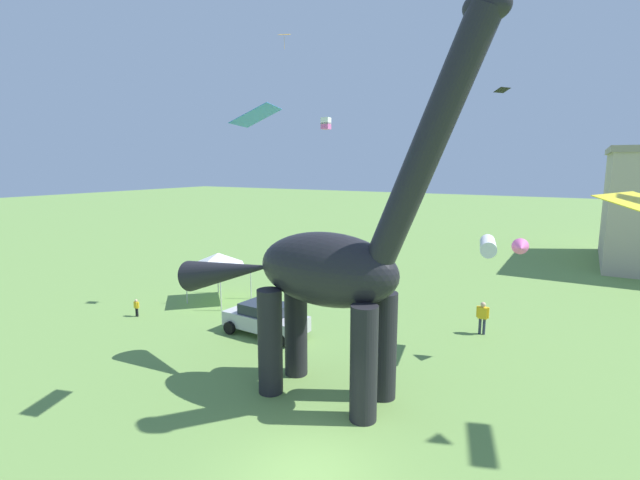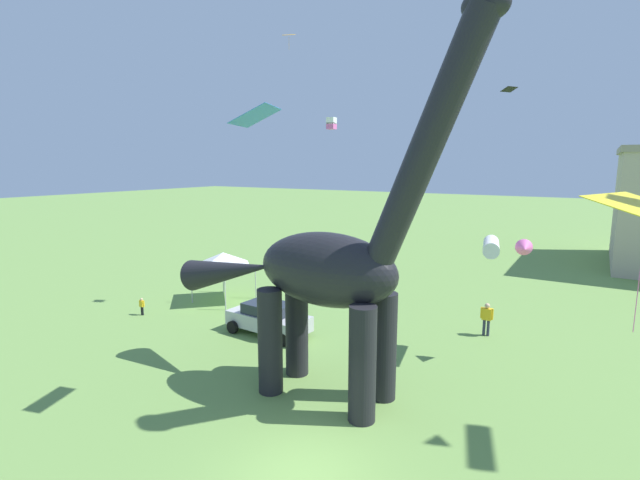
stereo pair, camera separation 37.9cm
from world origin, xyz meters
name	(u,v)px [view 2 (the right image)]	position (x,y,z in m)	size (l,w,h in m)	color
ground_plane	(303,474)	(0.00, 0.00, 0.00)	(240.00, 240.00, 0.00)	#6B9347
dinosaur_sculpture	(325,269)	(-1.74, 4.05, 4.64)	(12.29, 2.60, 12.84)	black
parked_sedan_left	(269,318)	(-7.17, 7.77, 0.81)	(4.30, 2.04, 1.55)	#B7B7BC
person_near_flyer	(142,305)	(-14.87, 6.34, 0.59)	(0.36, 0.16, 0.97)	black
person_far_spectator	(487,316)	(2.02, 13.08, 0.99)	(0.61, 0.27, 1.63)	#2D3347
festival_canopy_tent	(223,260)	(-12.90, 10.77, 2.54)	(3.15, 3.15, 3.00)	#B2B2B7
kite_high_right	(509,89)	(0.84, 21.99, 12.83)	(1.01, 1.07, 0.25)	black
kite_mid_right	(333,268)	(-2.11, 5.25, 4.41)	(0.91, 0.91, 1.06)	#287AE5
kite_high_left	(256,116)	(-3.10, 2.14, 9.72)	(1.72, 2.04, 0.58)	#287AE5
kite_trailing	(289,35)	(-8.85, 12.13, 15.12)	(0.79, 0.70, 0.83)	orange
kite_drifting	(498,247)	(2.80, 10.39, 4.89)	(2.17, 2.38, 0.68)	white
kite_far_left	(331,123)	(-9.38, 17.68, 10.92)	(0.56, 0.56, 0.76)	white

